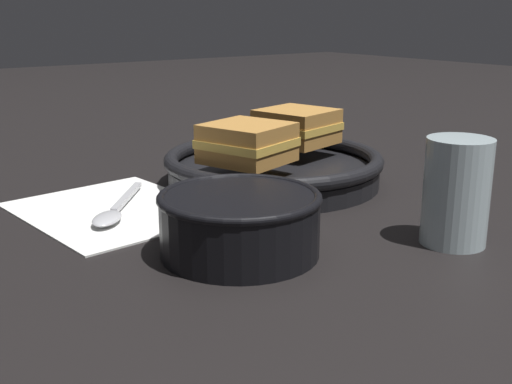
% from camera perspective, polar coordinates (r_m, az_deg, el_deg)
% --- Properties ---
extents(ground_plane, '(4.00, 4.00, 0.00)m').
position_cam_1_polar(ground_plane, '(0.69, -4.22, -2.47)').
color(ground_plane, black).
extents(napkin, '(0.23, 0.20, 0.00)m').
position_cam_1_polar(napkin, '(0.73, -12.43, -1.48)').
color(napkin, white).
rests_on(napkin, ground_plane).
extents(soup_bowl, '(0.15, 0.15, 0.06)m').
position_cam_1_polar(soup_bowl, '(0.58, -1.46, -2.45)').
color(soup_bowl, black).
rests_on(soup_bowl, ground_plane).
extents(spoon, '(0.14, 0.12, 0.01)m').
position_cam_1_polar(spoon, '(0.70, -12.60, -1.74)').
color(spoon, '#B7B7BC').
rests_on(spoon, napkin).
extents(skillet, '(0.28, 0.28, 0.04)m').
position_cam_1_polar(skillet, '(0.82, 1.55, 2.18)').
color(skillet, black).
rests_on(skillet, ground_plane).
extents(sandwich_near_left, '(0.11, 0.11, 0.05)m').
position_cam_1_polar(sandwich_near_left, '(0.87, 3.64, 5.84)').
color(sandwich_near_left, '#B27A38').
rests_on(sandwich_near_left, skillet).
extents(sandwich_near_right, '(0.12, 0.11, 0.05)m').
position_cam_1_polar(sandwich_near_right, '(0.76, -0.78, 4.39)').
color(sandwich_near_right, '#B27A38').
rests_on(sandwich_near_right, skillet).
extents(drinking_glass, '(0.06, 0.06, 0.10)m').
position_cam_1_polar(drinking_glass, '(0.63, 17.38, 0.01)').
color(drinking_glass, silver).
rests_on(drinking_glass, ground_plane).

